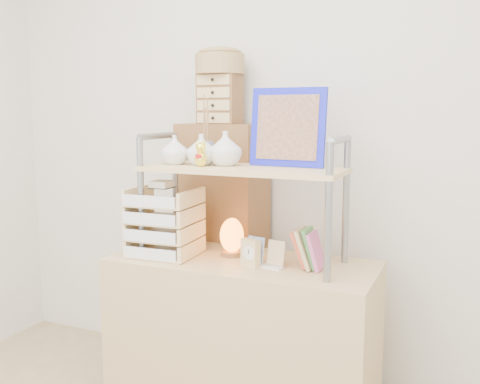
% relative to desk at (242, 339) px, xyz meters
% --- Properties ---
extents(room_shell, '(3.42, 3.41, 2.61)m').
position_rel_desk_xyz_m(room_shell, '(0.00, -0.81, 1.32)').
color(room_shell, silver).
rests_on(room_shell, ground).
extents(desk, '(1.20, 0.50, 0.75)m').
position_rel_desk_xyz_m(desk, '(0.00, 0.00, 0.00)').
color(desk, tan).
rests_on(desk, ground).
extents(cabinet, '(0.47, 0.29, 1.35)m').
position_rel_desk_xyz_m(cabinet, '(-0.28, 0.37, 0.30)').
color(cabinet, brown).
rests_on(cabinet, ground).
extents(hutch, '(0.90, 0.34, 0.77)m').
position_rel_desk_xyz_m(hutch, '(-0.04, 0.01, 0.81)').
color(hutch, gray).
rests_on(hutch, desk).
extents(letter_tray, '(0.30, 0.28, 0.35)m').
position_rel_desk_xyz_m(letter_tray, '(-0.37, -0.07, 0.51)').
color(letter_tray, '#DEBE85').
rests_on(letter_tray, desk).
extents(salt_lamp, '(0.12, 0.11, 0.18)m').
position_rel_desk_xyz_m(salt_lamp, '(-0.07, 0.05, 0.47)').
color(salt_lamp, brown).
rests_on(salt_lamp, desk).
extents(desk_clock, '(0.09, 0.06, 0.12)m').
position_rel_desk_xyz_m(desk_clock, '(0.07, -0.08, 0.44)').
color(desk_clock, tan).
rests_on(desk_clock, desk).
extents(postcard_stand, '(0.18, 0.08, 0.13)m').
position_rel_desk_xyz_m(postcard_stand, '(0.13, -0.05, 0.41)').
color(postcard_stand, white).
rests_on(postcard_stand, desk).
extents(drawer_chest, '(0.20, 0.16, 0.25)m').
position_rel_desk_xyz_m(drawer_chest, '(-0.28, 0.35, 1.10)').
color(drawer_chest, brown).
rests_on(drawer_chest, cabinet).
extents(woven_basket, '(0.25, 0.25, 0.10)m').
position_rel_desk_xyz_m(woven_basket, '(-0.28, 0.35, 1.28)').
color(woven_basket, olive).
rests_on(woven_basket, drawer_chest).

